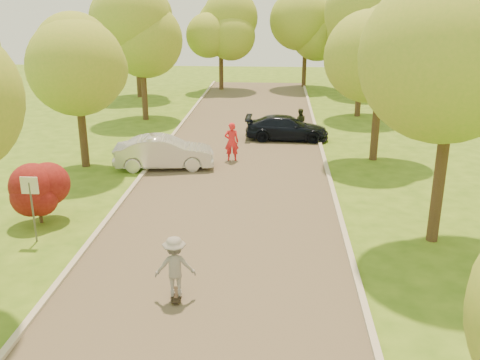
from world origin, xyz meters
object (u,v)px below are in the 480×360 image
(silver_sedan, at_px, (164,152))
(dark_sedan, at_px, (287,128))
(skateboarder, at_px, (175,266))
(person_olive, at_px, (300,122))
(street_sign, at_px, (31,196))
(longboard, at_px, (176,295))
(person_striped, at_px, (232,142))

(silver_sedan, bearing_deg, dark_sedan, -52.76)
(skateboarder, distance_m, person_olive, 18.01)
(silver_sedan, relative_size, person_olive, 2.94)
(dark_sedan, distance_m, person_olive, 1.28)
(street_sign, distance_m, silver_sedan, 8.40)
(street_sign, height_order, dark_sedan, street_sign)
(skateboarder, bearing_deg, longboard, -9.07)
(dark_sedan, bearing_deg, person_olive, -33.68)
(dark_sedan, bearing_deg, street_sign, 150.31)
(silver_sedan, relative_size, person_striped, 2.41)
(person_olive, bearing_deg, street_sign, 57.28)
(silver_sedan, relative_size, longboard, 5.20)
(street_sign, bearing_deg, skateboarder, -30.96)
(silver_sedan, xyz_separation_m, dark_sedan, (5.60, 5.56, -0.08))
(silver_sedan, bearing_deg, skateboarder, -174.42)
(person_striped, bearing_deg, street_sign, 53.06)
(longboard, bearing_deg, silver_sedan, -85.97)
(person_striped, xyz_separation_m, person_olive, (3.39, 5.23, -0.17))
(person_striped, distance_m, person_olive, 6.23)
(dark_sedan, height_order, skateboarder, skateboarder)
(silver_sedan, distance_m, skateboarder, 11.31)
(street_sign, relative_size, silver_sedan, 0.49)
(street_sign, xyz_separation_m, silver_sedan, (2.50, 7.97, -0.83))
(longboard, distance_m, person_olive, 18.02)
(dark_sedan, height_order, person_striped, person_striped)
(silver_sedan, distance_m, person_olive, 9.15)
(street_sign, xyz_separation_m, longboard, (5.06, -3.04, -1.47))
(street_sign, distance_m, dark_sedan, 15.79)
(longboard, bearing_deg, skateboarder, 170.93)
(street_sign, relative_size, dark_sedan, 0.48)
(person_olive, bearing_deg, longboard, 76.41)
(dark_sedan, distance_m, person_striped, 4.96)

